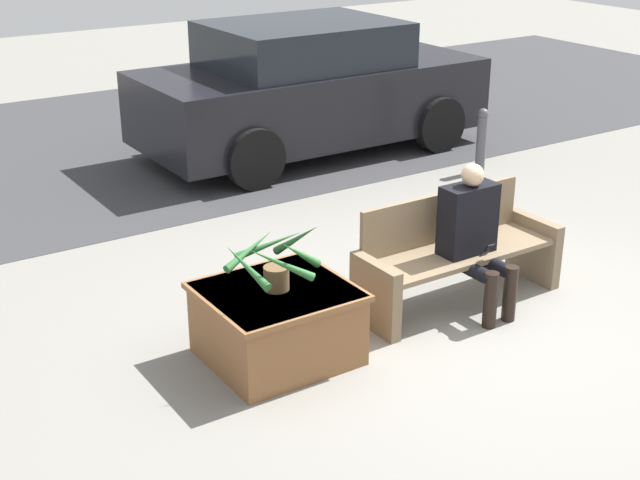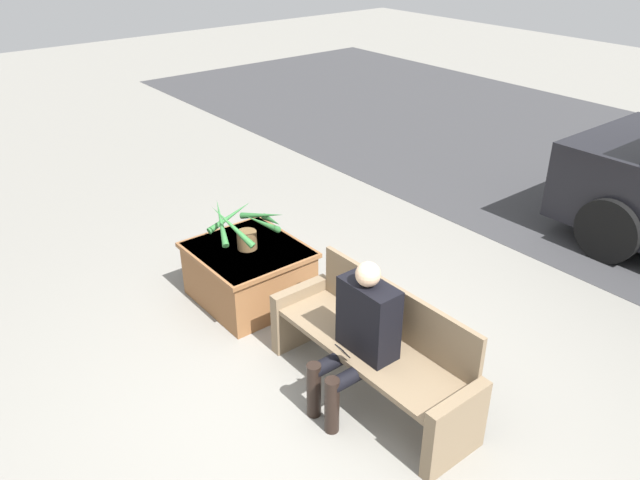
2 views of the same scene
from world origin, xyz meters
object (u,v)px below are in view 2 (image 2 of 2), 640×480
bench (375,348)px  planter_box (249,272)px  person_seated (360,331)px  potted_plant (247,227)px

bench → planter_box: size_ratio=1.74×
bench → planter_box: bearing=-179.0°
person_seated → potted_plant: size_ratio=1.79×
potted_plant → bench: bearing=0.6°
bench → person_seated: size_ratio=1.49×
potted_plant → planter_box: bearing=-58.7°
potted_plant → person_seated: bearing=-5.3°
bench → planter_box: bench is taller
person_seated → bench: bearing=95.7°
bench → person_seated: person_seated is taller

